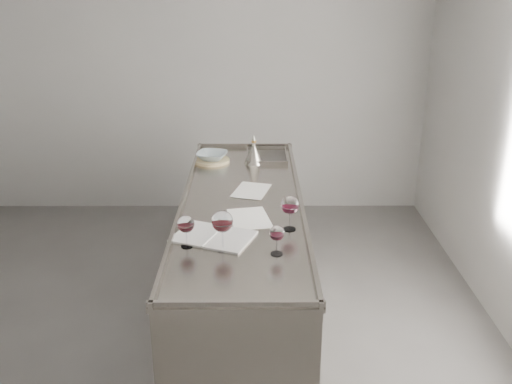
{
  "coord_description": "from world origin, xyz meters",
  "views": [
    {
      "loc": [
        0.58,
        -2.99,
        2.29
      ],
      "look_at": [
        0.59,
        0.27,
        1.02
      ],
      "focal_mm": 40.0,
      "sensor_mm": 36.0,
      "label": 1
    }
  ],
  "objects_px": {
    "ceramic_bowl": "(212,156)",
    "counter": "(242,268)",
    "wine_glass_middle": "(222,222)",
    "wine_glass_left": "(186,225)",
    "wine_glass_small": "(277,234)",
    "notebook": "(214,236)",
    "wine_glass_right": "(290,206)",
    "wine_funnel": "(254,154)"
  },
  "relations": [
    {
      "from": "ceramic_bowl",
      "to": "counter",
      "type": "bearing_deg",
      "value": -73.44
    },
    {
      "from": "wine_glass_middle",
      "to": "ceramic_bowl",
      "type": "relative_size",
      "value": 0.95
    },
    {
      "from": "wine_glass_middle",
      "to": "wine_glass_left",
      "type": "bearing_deg",
      "value": 169.67
    },
    {
      "from": "wine_glass_small",
      "to": "notebook",
      "type": "relative_size",
      "value": 0.33
    },
    {
      "from": "wine_glass_middle",
      "to": "wine_glass_right",
      "type": "xyz_separation_m",
      "value": [
        0.36,
        0.25,
        -0.01
      ]
    },
    {
      "from": "counter",
      "to": "notebook",
      "type": "distance_m",
      "value": 0.71
    },
    {
      "from": "notebook",
      "to": "wine_glass_right",
      "type": "bearing_deg",
      "value": 35.09
    },
    {
      "from": "wine_glass_small",
      "to": "wine_funnel",
      "type": "relative_size",
      "value": 0.73
    },
    {
      "from": "wine_glass_middle",
      "to": "wine_glass_right",
      "type": "distance_m",
      "value": 0.44
    },
    {
      "from": "counter",
      "to": "wine_glass_small",
      "type": "xyz_separation_m",
      "value": [
        0.19,
        -0.7,
        0.58
      ]
    },
    {
      "from": "wine_glass_right",
      "to": "ceramic_bowl",
      "type": "relative_size",
      "value": 0.88
    },
    {
      "from": "counter",
      "to": "ceramic_bowl",
      "type": "xyz_separation_m",
      "value": [
        -0.24,
        0.81,
        0.52
      ]
    },
    {
      "from": "wine_glass_middle",
      "to": "wine_glass_small",
      "type": "bearing_deg",
      "value": -10.76
    },
    {
      "from": "counter",
      "to": "wine_glass_right",
      "type": "xyz_separation_m",
      "value": [
        0.27,
        -0.4,
        0.61
      ]
    },
    {
      "from": "wine_glass_left",
      "to": "counter",
      "type": "bearing_deg",
      "value": 65.76
    },
    {
      "from": "wine_glass_left",
      "to": "notebook",
      "type": "relative_size",
      "value": 0.36
    },
    {
      "from": "wine_glass_left",
      "to": "wine_glass_right",
      "type": "relative_size",
      "value": 0.88
    },
    {
      "from": "wine_glass_middle",
      "to": "wine_funnel",
      "type": "bearing_deg",
      "value": 83.59
    },
    {
      "from": "wine_funnel",
      "to": "ceramic_bowl",
      "type": "bearing_deg",
      "value": 174.82
    },
    {
      "from": "wine_glass_middle",
      "to": "wine_glass_small",
      "type": "relative_size",
      "value": 1.37
    },
    {
      "from": "counter",
      "to": "wine_glass_right",
      "type": "relative_size",
      "value": 12.04
    },
    {
      "from": "counter",
      "to": "wine_glass_small",
      "type": "height_order",
      "value": "wine_glass_small"
    },
    {
      "from": "wine_glass_left",
      "to": "wine_glass_right",
      "type": "distance_m",
      "value": 0.59
    },
    {
      "from": "wine_funnel",
      "to": "counter",
      "type": "bearing_deg",
      "value": -95.54
    },
    {
      "from": "wine_glass_left",
      "to": "notebook",
      "type": "xyz_separation_m",
      "value": [
        0.13,
        0.11,
        -0.12
      ]
    },
    {
      "from": "wine_glass_left",
      "to": "ceramic_bowl",
      "type": "relative_size",
      "value": 0.77
    },
    {
      "from": "wine_glass_right",
      "to": "notebook",
      "type": "bearing_deg",
      "value": -166.24
    },
    {
      "from": "wine_glass_small",
      "to": "ceramic_bowl",
      "type": "relative_size",
      "value": 0.7
    },
    {
      "from": "wine_glass_middle",
      "to": "notebook",
      "type": "height_order",
      "value": "wine_glass_middle"
    },
    {
      "from": "wine_glass_right",
      "to": "wine_glass_small",
      "type": "height_order",
      "value": "wine_glass_right"
    },
    {
      "from": "notebook",
      "to": "wine_glass_small",
      "type": "bearing_deg",
      "value": -8.95
    },
    {
      "from": "wine_glass_middle",
      "to": "notebook",
      "type": "relative_size",
      "value": 0.45
    },
    {
      "from": "wine_glass_left",
      "to": "wine_glass_middle",
      "type": "height_order",
      "value": "wine_glass_middle"
    },
    {
      "from": "wine_funnel",
      "to": "wine_glass_small",
      "type": "bearing_deg",
      "value": -85.49
    },
    {
      "from": "wine_glass_left",
      "to": "wine_glass_right",
      "type": "xyz_separation_m",
      "value": [
        0.55,
        0.21,
        0.02
      ]
    },
    {
      "from": "wine_glass_left",
      "to": "wine_glass_small",
      "type": "height_order",
      "value": "wine_glass_left"
    },
    {
      "from": "wine_glass_right",
      "to": "notebook",
      "type": "height_order",
      "value": "wine_glass_right"
    },
    {
      "from": "wine_glass_right",
      "to": "ceramic_bowl",
      "type": "xyz_separation_m",
      "value": [
        -0.52,
        1.21,
        -0.09
      ]
    },
    {
      "from": "counter",
      "to": "wine_glass_middle",
      "type": "distance_m",
      "value": 0.9
    },
    {
      "from": "counter",
      "to": "wine_glass_middle",
      "type": "relative_size",
      "value": 11.15
    },
    {
      "from": "counter",
      "to": "wine_glass_small",
      "type": "distance_m",
      "value": 0.93
    },
    {
      "from": "counter",
      "to": "notebook",
      "type": "height_order",
      "value": "counter"
    }
  ]
}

